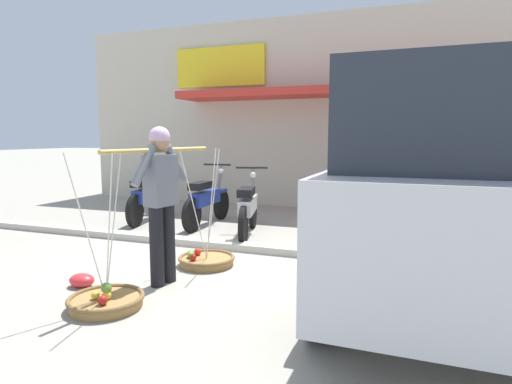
{
  "coord_description": "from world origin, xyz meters",
  "views": [
    {
      "loc": [
        2.24,
        -4.76,
        1.59
      ],
      "look_at": [
        0.27,
        0.6,
        0.85
      ],
      "focal_mm": 30.05,
      "sensor_mm": 36.0,
      "label": 1
    }
  ],
  "objects_px": {
    "fruit_vendor": "(161,195)",
    "fruit_basket_right_side": "(106,300)",
    "motorcycle_nearest_shop": "(148,197)",
    "motorcycle_third_in_row": "(248,208)",
    "fruit_basket_left_side": "(206,259)",
    "motorcycle_second_in_row": "(207,201)",
    "plastic_litter_bag": "(82,280)",
    "parked_truck": "(451,183)",
    "wooden_crate": "(354,228)"
  },
  "relations": [
    {
      "from": "motorcycle_third_in_row",
      "to": "plastic_litter_bag",
      "type": "relative_size",
      "value": 6.38
    },
    {
      "from": "motorcycle_second_in_row",
      "to": "motorcycle_third_in_row",
      "type": "distance_m",
      "value": 1.12
    },
    {
      "from": "motorcycle_nearest_shop",
      "to": "motorcycle_third_in_row",
      "type": "xyz_separation_m",
      "value": [
        2.22,
        -0.5,
        0.0
      ]
    },
    {
      "from": "motorcycle_third_in_row",
      "to": "plastic_litter_bag",
      "type": "bearing_deg",
      "value": -106.17
    },
    {
      "from": "parked_truck",
      "to": "plastic_litter_bag",
      "type": "distance_m",
      "value": 3.96
    },
    {
      "from": "fruit_basket_left_side",
      "to": "motorcycle_nearest_shop",
      "type": "distance_m",
      "value": 3.18
    },
    {
      "from": "fruit_vendor",
      "to": "plastic_litter_bag",
      "type": "distance_m",
      "value": 1.25
    },
    {
      "from": "fruit_vendor",
      "to": "motorcycle_third_in_row",
      "type": "distance_m",
      "value": 2.48
    },
    {
      "from": "fruit_vendor",
      "to": "parked_truck",
      "type": "distance_m",
      "value": 2.98
    },
    {
      "from": "fruit_basket_right_side",
      "to": "parked_truck",
      "type": "height_order",
      "value": "parked_truck"
    },
    {
      "from": "fruit_vendor",
      "to": "wooden_crate",
      "type": "distance_m",
      "value": 3.4
    },
    {
      "from": "motorcycle_nearest_shop",
      "to": "motorcycle_second_in_row",
      "type": "height_order",
      "value": "same"
    },
    {
      "from": "parked_truck",
      "to": "wooden_crate",
      "type": "bearing_deg",
      "value": 120.15
    },
    {
      "from": "fruit_basket_left_side",
      "to": "plastic_litter_bag",
      "type": "xyz_separation_m",
      "value": [
        -0.89,
        -1.15,
        -0.0
      ]
    },
    {
      "from": "motorcycle_nearest_shop",
      "to": "motorcycle_third_in_row",
      "type": "bearing_deg",
      "value": -12.71
    },
    {
      "from": "fruit_vendor",
      "to": "parked_truck",
      "type": "height_order",
      "value": "parked_truck"
    },
    {
      "from": "fruit_basket_left_side",
      "to": "fruit_basket_right_side",
      "type": "height_order",
      "value": "same"
    },
    {
      "from": "motorcycle_second_in_row",
      "to": "fruit_basket_right_side",
      "type": "bearing_deg",
      "value": -77.66
    },
    {
      "from": "motorcycle_third_in_row",
      "to": "wooden_crate",
      "type": "height_order",
      "value": "motorcycle_third_in_row"
    },
    {
      "from": "fruit_basket_left_side",
      "to": "parked_truck",
      "type": "bearing_deg",
      "value": 0.69
    },
    {
      "from": "motorcycle_nearest_shop",
      "to": "motorcycle_third_in_row",
      "type": "relative_size",
      "value": 1.01
    },
    {
      "from": "fruit_basket_left_side",
      "to": "motorcycle_second_in_row",
      "type": "distance_m",
      "value": 2.45
    },
    {
      "from": "fruit_vendor",
      "to": "plastic_litter_bag",
      "type": "height_order",
      "value": "fruit_vendor"
    },
    {
      "from": "motorcycle_second_in_row",
      "to": "motorcycle_third_in_row",
      "type": "height_order",
      "value": "same"
    },
    {
      "from": "wooden_crate",
      "to": "parked_truck",
      "type": "bearing_deg",
      "value": -59.85
    },
    {
      "from": "motorcycle_third_in_row",
      "to": "parked_truck",
      "type": "xyz_separation_m",
      "value": [
        2.81,
        -1.63,
        0.68
      ]
    },
    {
      "from": "motorcycle_nearest_shop",
      "to": "parked_truck",
      "type": "relative_size",
      "value": 0.37
    },
    {
      "from": "parked_truck",
      "to": "wooden_crate",
      "type": "distance_m",
      "value": 2.56
    },
    {
      "from": "fruit_vendor",
      "to": "fruit_basket_right_side",
      "type": "relative_size",
      "value": 1.17
    },
    {
      "from": "fruit_basket_left_side",
      "to": "parked_truck",
      "type": "height_order",
      "value": "parked_truck"
    },
    {
      "from": "fruit_basket_right_side",
      "to": "motorcycle_nearest_shop",
      "type": "relative_size",
      "value": 0.81
    },
    {
      "from": "fruit_vendor",
      "to": "motorcycle_third_in_row",
      "type": "relative_size",
      "value": 0.95
    },
    {
      "from": "motorcycle_nearest_shop",
      "to": "plastic_litter_bag",
      "type": "distance_m",
      "value": 3.62
    },
    {
      "from": "fruit_vendor",
      "to": "motorcycle_second_in_row",
      "type": "distance_m",
      "value": 3.13
    },
    {
      "from": "fruit_basket_left_side",
      "to": "wooden_crate",
      "type": "distance_m",
      "value": 2.59
    },
    {
      "from": "motorcycle_second_in_row",
      "to": "motorcycle_third_in_row",
      "type": "xyz_separation_m",
      "value": [
        1.0,
        -0.51,
        0.0
      ]
    },
    {
      "from": "plastic_litter_bag",
      "to": "wooden_crate",
      "type": "xyz_separation_m",
      "value": [
        2.43,
        3.23,
        0.09
      ]
    },
    {
      "from": "fruit_basket_left_side",
      "to": "plastic_litter_bag",
      "type": "bearing_deg",
      "value": -127.81
    },
    {
      "from": "motorcycle_second_in_row",
      "to": "plastic_litter_bag",
      "type": "relative_size",
      "value": 6.51
    },
    {
      "from": "motorcycle_third_in_row",
      "to": "parked_truck",
      "type": "height_order",
      "value": "parked_truck"
    },
    {
      "from": "motorcycle_second_in_row",
      "to": "wooden_crate",
      "type": "bearing_deg",
      "value": -1.92
    },
    {
      "from": "fruit_vendor",
      "to": "motorcycle_second_in_row",
      "type": "bearing_deg",
      "value": 107.89
    },
    {
      "from": "fruit_basket_left_side",
      "to": "parked_truck",
      "type": "relative_size",
      "value": 0.3
    },
    {
      "from": "fruit_basket_left_side",
      "to": "fruit_vendor",
      "type": "bearing_deg",
      "value": -99.74
    },
    {
      "from": "plastic_litter_bag",
      "to": "wooden_crate",
      "type": "distance_m",
      "value": 4.05
    },
    {
      "from": "fruit_vendor",
      "to": "wooden_crate",
      "type": "xyz_separation_m",
      "value": [
        1.67,
        2.84,
        -0.82
      ]
    },
    {
      "from": "fruit_basket_right_side",
      "to": "motorcycle_second_in_row",
      "type": "distance_m",
      "value": 3.8
    },
    {
      "from": "motorcycle_third_in_row",
      "to": "fruit_vendor",
      "type": "bearing_deg",
      "value": -91.24
    },
    {
      "from": "plastic_litter_bag",
      "to": "motorcycle_third_in_row",
      "type": "bearing_deg",
      "value": 73.83
    },
    {
      "from": "fruit_basket_right_side",
      "to": "parked_truck",
      "type": "bearing_deg",
      "value": 27.46
    }
  ]
}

